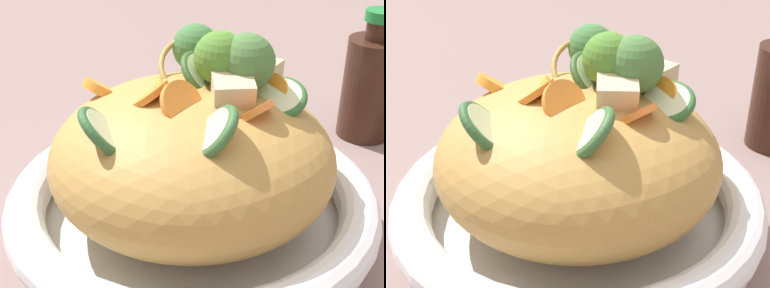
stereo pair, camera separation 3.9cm
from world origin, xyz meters
TOP-DOWN VIEW (x-y plane):
  - ground_plane at (0.00, 0.00)m, footprint 3.00×3.00m
  - serving_bowl at (0.00, 0.00)m, footprint 0.26×0.26m
  - noodle_heap at (-0.00, 0.00)m, footprint 0.20×0.20m
  - broccoli_florets at (0.01, 0.03)m, footprint 0.10×0.09m
  - carrot_coins at (-0.01, 0.00)m, footprint 0.15×0.08m
  - zucchini_slices at (0.01, -0.01)m, footprint 0.14×0.12m
  - chicken_chunks at (0.03, 0.04)m, footprint 0.04×0.09m
  - soy_sauce_bottle at (0.11, 0.21)m, footprint 0.05×0.05m

SIDE VIEW (x-z plane):
  - ground_plane at x=0.00m, z-range 0.00..0.00m
  - serving_bowl at x=0.00m, z-range 0.00..0.05m
  - soy_sauce_bottle at x=0.11m, z-range -0.01..0.12m
  - noodle_heap at x=0.00m, z-range 0.01..0.13m
  - zucchini_slices at x=0.01m, z-range 0.09..0.13m
  - carrot_coins at x=-0.01m, z-range 0.09..0.13m
  - chicken_chunks at x=0.03m, z-range 0.10..0.13m
  - broccoli_florets at x=0.01m, z-range 0.10..0.16m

